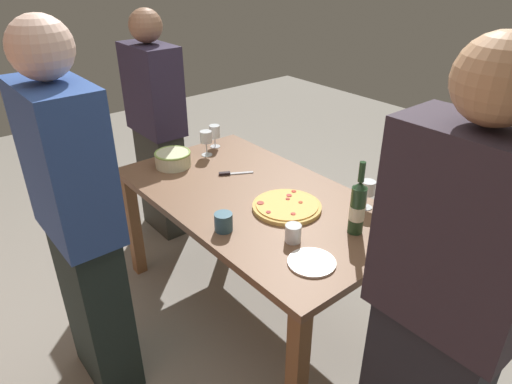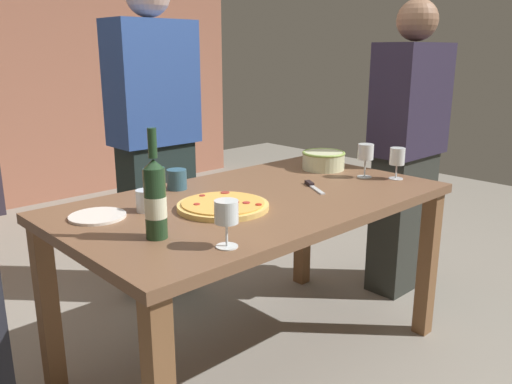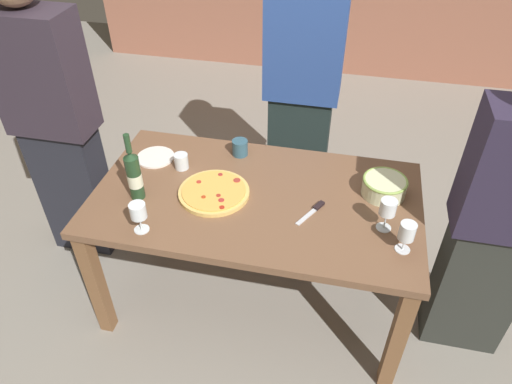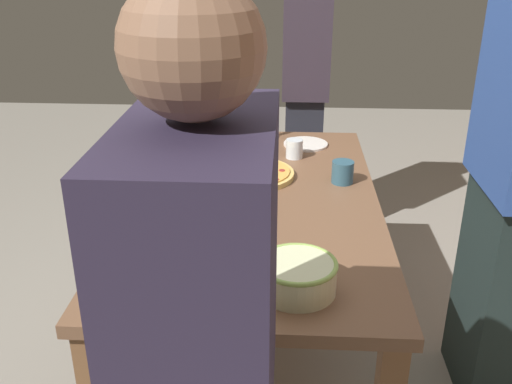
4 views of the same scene
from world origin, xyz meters
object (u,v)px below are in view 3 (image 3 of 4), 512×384
Objects in this scene: dining_table at (256,210)px; person_host at (55,124)px; serving_bowl at (384,186)px; cup_amber at (181,161)px; cup_ceramic at (240,148)px; wine_glass_far_left at (388,209)px; pizza_knife at (314,210)px; person_guest_right at (502,225)px; pizza at (214,192)px; wine_glass_by_bottle at (407,233)px; wine_bottle at (134,175)px; wine_glass_near_pizza at (138,212)px; side_plate at (156,157)px; person_guest_left at (302,92)px.

dining_table is 1.21m from person_host.
serving_bowl is 2.64× the size of cup_amber.
cup_ceramic is (0.27, 0.19, 0.00)m from cup_amber.
pizza_knife is (-0.32, 0.05, -0.11)m from wine_glass_far_left.
serving_bowl is 0.14× the size of person_guest_right.
pizza is 4.25× the size of cup_amber.
pizza is 0.92m from wine_glass_by_bottle.
wine_glass_by_bottle is at bearing -4.12° from wine_bottle.
wine_glass_near_pizza is (-0.45, -0.35, 0.20)m from dining_table.
wine_glass_near_pizza reaches higher than dining_table.
person_guest_right is (1.55, -0.17, 0.01)m from cup_amber.
cup_amber is at bearing 64.75° from wine_bottle.
wine_glass_near_pizza reaches higher than cup_ceramic.
wine_glass_by_bottle reaches higher than side_plate.
cup_amber is 0.05× the size of person_host.
dining_table is at bearing 0.00° from person_host.
serving_bowl is 1.46× the size of wine_glass_near_pizza.
dining_table is at bearing -0.00° from person_guest_right.
pizza is 0.98m from person_guest_left.
serving_bowl is 2.49× the size of cup_ceramic.
pizza is 0.20× the size of person_host.
wine_glass_near_pizza is at bearing -142.31° from dining_table.
pizza_knife is (0.90, -0.25, 0.00)m from side_plate.
side_plate is at bearing 166.29° from wine_glass_far_left.
person_guest_left is 1.08× the size of person_guest_right.
person_host reaches higher than wine_glass_by_bottle.
pizza_knife is at bearing -0.18° from person_host.
wine_glass_by_bottle is at bearing -11.82° from pizza.
wine_glass_by_bottle is at bearing 34.30° from person_guest_left.
dining_table is 4.50× the size of wine_bottle.
person_guest_right reaches higher than pizza.
dining_table is at bearing 0.00° from person_guest_left.
dining_table is 10.78× the size of wine_glass_by_bottle.
wine_glass_by_bottle is (0.90, -0.19, 0.09)m from pizza.
cup_ceramic is at bearing 16.84° from side_plate.
person_host is 1.01× the size of person_guest_left.
wine_glass_far_left is at bearing -88.45° from serving_bowl.
person_host is at bearing 166.50° from pizza.
cup_amber is 0.44× the size of pizza_knife.
serving_bowl reaches higher than cup_amber.
wine_glass_by_bottle is 1.27m from person_guest_left.
pizza_knife is (0.74, 0.29, -0.10)m from wine_glass_near_pizza.
wine_bottle is at bearing -164.72° from pizza.
pizza_knife is (0.45, -0.38, -0.04)m from cup_ceramic.
serving_bowl is at bearing 0.24° from cup_amber.
serving_bowl is 1.47× the size of wine_glass_by_bottle.
wine_bottle is at bearing 116.98° from wine_glass_near_pizza.
cup_ceramic is at bearing 151.00° from wine_glass_far_left.
wine_glass_far_left reaches higher than cup_amber.
cup_amber is 0.74m from person_host.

